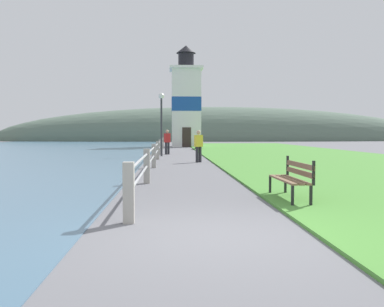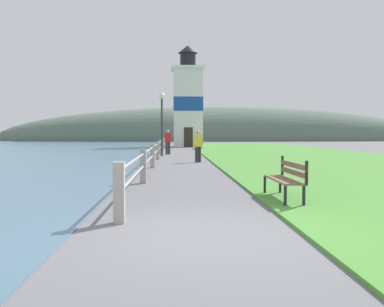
{
  "view_description": "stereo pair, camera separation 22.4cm",
  "coord_description": "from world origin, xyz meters",
  "px_view_note": "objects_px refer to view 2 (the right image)",
  "views": [
    {
      "loc": [
        -0.65,
        -6.02,
        1.5
      ],
      "look_at": [
        0.59,
        18.05,
        0.3
      ],
      "focal_mm": 40.0,
      "sensor_mm": 36.0,
      "label": 1
    },
    {
      "loc": [
        -0.43,
        -6.03,
        1.5
      ],
      "look_at": [
        0.59,
        18.05,
        0.3
      ],
      "focal_mm": 40.0,
      "sensor_mm": 36.0,
      "label": 2
    }
  ],
  "objects_px": {
    "lamp_post": "(162,112)",
    "park_bench_near": "(287,176)",
    "park_bench_midway": "(200,143)",
    "person_strolling": "(198,145)",
    "person_by_railing": "(168,141)",
    "lighthouse": "(188,103)"
  },
  "relations": [
    {
      "from": "person_strolling",
      "to": "park_bench_near",
      "type": "bearing_deg",
      "value": 159.61
    },
    {
      "from": "lamp_post",
      "to": "park_bench_near",
      "type": "bearing_deg",
      "value": -79.78
    },
    {
      "from": "park_bench_midway",
      "to": "person_strolling",
      "type": "relative_size",
      "value": 1.12
    },
    {
      "from": "park_bench_near",
      "to": "lighthouse",
      "type": "height_order",
      "value": "lighthouse"
    },
    {
      "from": "person_by_railing",
      "to": "person_strolling",
      "type": "bearing_deg",
      "value": 169.08
    },
    {
      "from": "lighthouse",
      "to": "person_strolling",
      "type": "relative_size",
      "value": 6.57
    },
    {
      "from": "person_by_railing",
      "to": "lamp_post",
      "type": "bearing_deg",
      "value": 147.85
    },
    {
      "from": "person_by_railing",
      "to": "park_bench_near",
      "type": "bearing_deg",
      "value": 165.54
    },
    {
      "from": "park_bench_near",
      "to": "lighthouse",
      "type": "bearing_deg",
      "value": -89.2
    },
    {
      "from": "park_bench_near",
      "to": "lamp_post",
      "type": "distance_m",
      "value": 18.17
    },
    {
      "from": "person_strolling",
      "to": "person_by_railing",
      "type": "relative_size",
      "value": 0.96
    },
    {
      "from": "park_bench_midway",
      "to": "park_bench_near",
      "type": "bearing_deg",
      "value": 97.0
    },
    {
      "from": "park_bench_midway",
      "to": "lamp_post",
      "type": "relative_size",
      "value": 0.45
    },
    {
      "from": "park_bench_midway",
      "to": "lamp_post",
      "type": "bearing_deg",
      "value": 80.56
    },
    {
      "from": "park_bench_midway",
      "to": "lighthouse",
      "type": "distance_m",
      "value": 8.36
    },
    {
      "from": "person_strolling",
      "to": "person_by_railing",
      "type": "xyz_separation_m",
      "value": [
        -1.61,
        7.74,
        0.04
      ]
    },
    {
      "from": "lighthouse",
      "to": "person_by_railing",
      "type": "relative_size",
      "value": 6.29
    },
    {
      "from": "park_bench_midway",
      "to": "person_by_railing",
      "type": "relative_size",
      "value": 1.07
    },
    {
      "from": "park_bench_midway",
      "to": "person_by_railing",
      "type": "height_order",
      "value": "person_by_railing"
    },
    {
      "from": "lighthouse",
      "to": "lamp_post",
      "type": "xyz_separation_m",
      "value": [
        -2.22,
        -17.83,
        -1.86
      ]
    },
    {
      "from": "person_strolling",
      "to": "person_by_railing",
      "type": "bearing_deg",
      "value": -14.54
    },
    {
      "from": "park_bench_midway",
      "to": "person_strolling",
      "type": "xyz_separation_m",
      "value": [
        -1.11,
        -16.25,
        0.33
      ]
    }
  ]
}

